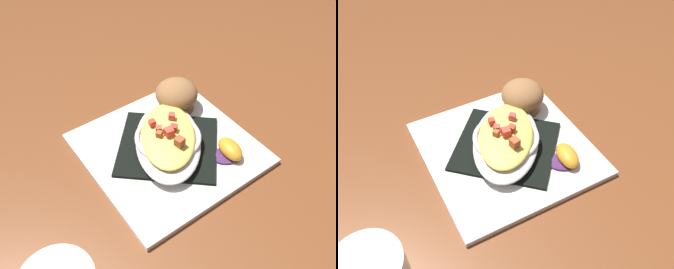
{
  "view_description": "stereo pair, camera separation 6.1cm",
  "coord_description": "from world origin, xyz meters",
  "views": [
    {
      "loc": [
        -0.28,
        -0.32,
        0.47
      ],
      "look_at": [
        0.0,
        0.0,
        0.04
      ],
      "focal_mm": 39.28,
      "sensor_mm": 36.0,
      "label": 1
    },
    {
      "loc": [
        -0.24,
        -0.36,
        0.47
      ],
      "look_at": [
        0.0,
        0.0,
        0.04
      ],
      "focal_mm": 39.28,
      "sensor_mm": 36.0,
      "label": 2
    }
  ],
  "objects": [
    {
      "name": "orange_garnish",
      "position": [
        0.06,
        -0.08,
        0.02
      ],
      "size": [
        0.06,
        0.06,
        0.02
      ],
      "color": "#492558",
      "rests_on": "square_plate"
    },
    {
      "name": "square_plate",
      "position": [
        0.0,
        0.0,
        0.01
      ],
      "size": [
        0.29,
        0.29,
        0.01
      ],
      "primitive_type": "cube",
      "rotation": [
        0.0,
        0.0,
        -0.09
      ],
      "color": "white",
      "rests_on": "ground_plane"
    },
    {
      "name": "folded_napkin",
      "position": [
        0.0,
        0.0,
        0.01
      ],
      "size": [
        0.22,
        0.22,
        0.01
      ],
      "primitive_type": "cube",
      "rotation": [
        0.0,
        0.0,
        0.74
      ],
      "color": "black",
      "rests_on": "square_plate"
    },
    {
      "name": "ground_plane",
      "position": [
        0.0,
        0.0,
        0.0
      ],
      "size": [
        2.6,
        2.6,
        0.0
      ],
      "primitive_type": "plane",
      "color": "brown"
    },
    {
      "name": "gratin_dish",
      "position": [
        -0.0,
        -0.0,
        0.03
      ],
      "size": [
        0.2,
        0.22,
        0.05
      ],
      "color": "silver",
      "rests_on": "folded_napkin"
    },
    {
      "name": "muffin",
      "position": [
        0.08,
        0.07,
        0.04
      ],
      "size": [
        0.08,
        0.08,
        0.06
      ],
      "color": "olive",
      "rests_on": "square_plate"
    }
  ]
}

